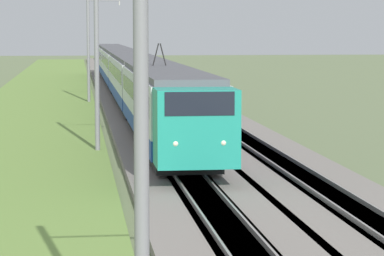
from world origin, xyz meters
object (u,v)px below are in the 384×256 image
Objects in this scene: passenger_train at (127,71)px; catenary_mast_mid at (98,57)px; catenary_mast_far at (89,44)px; catenary_mast_near at (146,127)px.

passenger_train is 10.30× the size of catenary_mast_mid.
catenary_mast_mid is 0.97× the size of catenary_mast_far.
catenary_mast_mid is (28.58, 0.00, 0.17)m from catenary_mast_near.
catenary_mast_mid is 28.58m from catenary_mast_far.
catenary_mast_mid reaches higher than catenary_mast_near.
catenary_mast_near is 0.93× the size of catenary_mast_far.
catenary_mast_far reaches higher than catenary_mast_near.
catenary_mast_near is at bearing -180.00° from catenary_mast_far.
catenary_mast_near is 28.58m from catenary_mast_mid.
catenary_mast_far is (57.16, 0.00, 0.31)m from catenary_mast_near.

